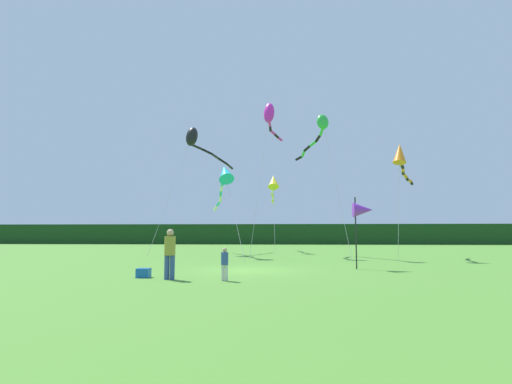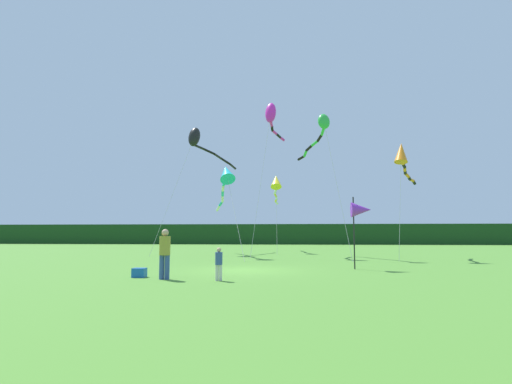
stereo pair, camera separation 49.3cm
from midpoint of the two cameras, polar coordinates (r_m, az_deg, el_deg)
name	(u,v)px [view 1 (the left image)]	position (r m, az deg, el deg)	size (l,w,h in m)	color
ground_plane	(247,270)	(18.35, -2.09, -10.90)	(120.00, 120.00, 0.00)	#4C842D
distant_treeline	(273,234)	(63.21, 2.21, -5.92)	(108.00, 2.11, 3.08)	#193D19
person_adult	(170,251)	(14.99, -12.90, -8.09)	(0.39, 0.39, 1.78)	#334C8C
person_child	(225,262)	(14.31, -5.41, -9.76)	(0.25, 0.25, 1.14)	silver
cooler_box	(144,273)	(15.97, -16.33, -10.81)	(0.47, 0.40, 0.34)	#1959B2
banner_flag_pole	(363,210)	(19.51, 14.01, -2.53)	(0.90, 0.70, 3.31)	black
kite_magenta	(270,116)	(31.83, 1.47, 10.64)	(2.16, 7.49, 11.71)	#B2B2B2
kite_cyan	(224,177)	(29.42, -4.92, 2.17)	(3.82, 11.10, 6.79)	#B2B2B2
kite_black	(195,140)	(35.37, -8.91, 7.25)	(4.82, 10.37, 10.74)	#B2B2B2
kite_green	(319,129)	(29.57, 8.34, 8.70)	(2.99, 9.00, 9.98)	#B2B2B2
kite_yellow	(273,184)	(36.31, 2.05, 1.14)	(1.05, 9.11, 6.99)	#B2B2B2
kite_orange	(400,157)	(28.15, 19.09, 4.70)	(2.74, 5.36, 7.54)	#B2B2B2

